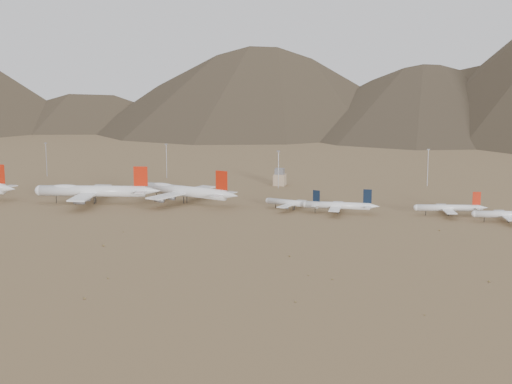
% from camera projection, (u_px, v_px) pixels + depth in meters
% --- Properties ---
extents(ground, '(3000.00, 3000.00, 0.00)m').
position_uv_depth(ground, '(180.00, 216.00, 388.18)').
color(ground, olive).
rests_on(ground, ground).
extents(mountain_ridge, '(4400.00, 1000.00, 300.00)m').
position_uv_depth(mountain_ridge, '(357.00, 31.00, 1225.84)').
color(mountain_ridge, '#4D412E').
rests_on(mountain_ridge, ground).
extents(widebody_centre, '(75.68, 59.19, 22.69)m').
position_uv_depth(widebody_centre, '(93.00, 191.00, 424.58)').
color(widebody_centre, white).
rests_on(widebody_centre, ground).
extents(widebody_east, '(70.04, 55.73, 21.60)m').
position_uv_depth(widebody_east, '(184.00, 191.00, 426.72)').
color(widebody_east, white).
rests_on(widebody_east, ground).
extents(narrowbody_a, '(37.35, 27.67, 12.66)m').
position_uv_depth(narrowbody_a, '(294.00, 203.00, 404.69)').
color(narrowbody_a, white).
rests_on(narrowbody_a, ground).
extents(narrowbody_b, '(42.79, 30.69, 14.11)m').
position_uv_depth(narrowbody_b, '(339.00, 205.00, 395.02)').
color(narrowbody_b, white).
rests_on(narrowbody_b, ground).
extents(narrowbody_c, '(39.94, 29.26, 13.33)m').
position_uv_depth(narrowbody_c, '(449.00, 208.00, 389.33)').
color(narrowbody_c, white).
rests_on(narrowbody_c, ground).
extents(narrowbody_d, '(39.77, 29.03, 13.22)m').
position_uv_depth(narrowbody_d, '(509.00, 214.00, 371.36)').
color(narrowbody_d, white).
rests_on(narrowbody_d, ground).
extents(control_tower, '(8.00, 8.00, 12.00)m').
position_uv_depth(control_tower, '(280.00, 178.00, 495.17)').
color(control_tower, tan).
rests_on(control_tower, ground).
extents(mast_far_west, '(2.00, 0.60, 25.70)m').
position_uv_depth(mast_far_west, '(46.00, 158.00, 538.41)').
color(mast_far_west, gray).
rests_on(mast_far_west, ground).
extents(mast_west, '(2.00, 0.60, 25.70)m').
position_uv_depth(mast_west, '(166.00, 159.00, 529.05)').
color(mast_west, gray).
rests_on(mast_west, ground).
extents(mast_centre, '(2.00, 0.60, 25.70)m').
position_uv_depth(mast_centre, '(278.00, 167.00, 481.97)').
color(mast_centre, gray).
rests_on(mast_centre, ground).
extents(mast_east, '(2.00, 0.60, 25.70)m').
position_uv_depth(mast_east, '(428.00, 166.00, 491.98)').
color(mast_east, gray).
rests_on(mast_east, ground).
extents(desert_scrub, '(431.29, 167.37, 0.79)m').
position_uv_depth(desert_scrub, '(95.00, 256.00, 301.52)').
color(desert_scrub, brown).
rests_on(desert_scrub, ground).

